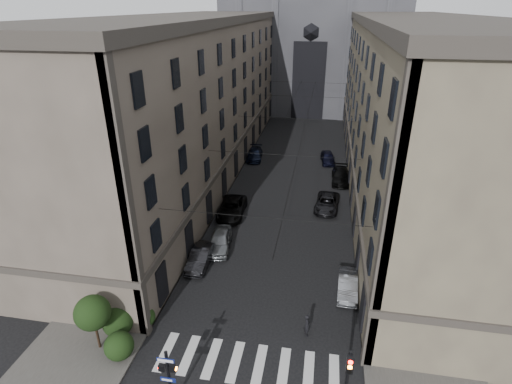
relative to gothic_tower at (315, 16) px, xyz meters
The scene contains 19 objects.
sidewalk_left 44.07m from the gothic_tower, 105.08° to the right, with size 7.00×80.00×0.15m, color #383533.
sidewalk_right 44.07m from the gothic_tower, 74.92° to the right, with size 7.00×80.00×0.15m, color #383533.
zebra_crossing 72.18m from the gothic_tower, 90.00° to the right, with size 11.00×3.20×0.01m, color beige.
building_left 42.07m from the gothic_tower, 109.04° to the right, with size 13.60×60.60×18.85m.
building_right 42.07m from the gothic_tower, 70.96° to the right, with size 13.60×60.60×18.85m.
gothic_tower is the anchor object (origin of this frame).
pedestrian_signal_left 75.15m from the gothic_tower, 92.74° to the right, with size 1.02×0.38×4.00m.
traffic_light_right 74.67m from the gothic_tower, 85.62° to the right, with size 0.34×0.50×5.20m.
shrub_cluster 72.29m from the gothic_tower, 97.11° to the right, with size 3.90×4.40×3.90m.
tram_wires 40.72m from the gothic_tower, 90.00° to the right, with size 14.00×60.00×0.43m.
car_left_near 60.49m from the gothic_tower, 94.81° to the right, with size 1.90×4.73×1.61m, color slate.
car_left_midnear 63.21m from the gothic_tower, 95.52° to the right, with size 1.55×4.46×1.47m, color black.
car_left_midfar 54.49m from the gothic_tower, 95.86° to the right, with size 2.61×5.67×1.57m, color black.
car_left_far 39.13m from the gothic_tower, 99.65° to the right, with size 2.04×5.03×1.46m, color black.
car_right_near 64.70m from the gothic_tower, 84.30° to the right, with size 1.45×4.16×1.37m, color gray.
car_right_midnear 51.55m from the gothic_tower, 84.75° to the right, with size 2.38×5.16×1.43m, color black.
car_right_midfar 44.57m from the gothic_tower, 81.63° to the right, with size 2.16×5.31×1.54m, color black.
car_right_far 38.60m from the gothic_tower, 82.79° to the right, with size 1.77×4.41×1.50m, color black.
pedestrian 69.16m from the gothic_tower, 87.08° to the right, with size 0.61×0.40×1.67m, color black.
Camera 1 is at (3.60, -12.31, 19.96)m, focal length 28.00 mm.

